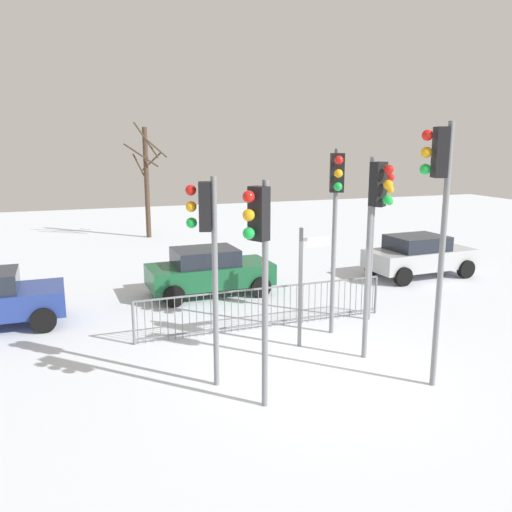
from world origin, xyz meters
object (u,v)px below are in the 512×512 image
bare_tree_left (147,178)px  traffic_light_foreground_right (336,201)px  traffic_light_rear_right (206,235)px  traffic_light_rear_left (379,210)px  car_silver_mid (419,255)px  traffic_light_mid_right (439,198)px  traffic_light_mid_left (376,214)px  direction_sign_post (303,281)px  traffic_light_foreground_left (259,245)px  car_green_near (209,271)px

bare_tree_left → traffic_light_foreground_right: bearing=-81.5°
traffic_light_rear_right → traffic_light_rear_left: size_ratio=1.00×
traffic_light_rear_right → car_silver_mid: (9.16, 5.97, -2.22)m
traffic_light_rear_right → traffic_light_mid_right: traffic_light_mid_right is taller
traffic_light_foreground_right → traffic_light_mid_right: bearing=119.0°
traffic_light_mid_left → car_silver_mid: size_ratio=1.12×
traffic_light_mid_right → direction_sign_post: 3.71m
direction_sign_post → car_silver_mid: bearing=27.9°
traffic_light_mid_right → traffic_light_rear_left: 3.96m
traffic_light_foreground_right → traffic_light_foreground_left: size_ratio=1.11×
bare_tree_left → car_silver_mid: bearing=-54.6°
traffic_light_rear_left → car_silver_mid: size_ratio=1.04×
traffic_light_mid_right → car_silver_mid: (5.14, 7.38, -2.92)m
car_green_near → traffic_light_rear_right: bearing=-106.7°
traffic_light_foreground_right → car_silver_mid: traffic_light_foreground_right is taller
traffic_light_mid_left → traffic_light_foreground_right: 1.65m
traffic_light_rear_right → direction_sign_post: 3.19m
bare_tree_left → traffic_light_foreground_left: bearing=-92.1°
traffic_light_mid_left → car_silver_mid: bearing=-152.9°
traffic_light_rear_right → traffic_light_mid_left: traffic_light_mid_left is taller
traffic_light_rear_left → bare_tree_left: bare_tree_left is taller
car_silver_mid → direction_sign_post: bearing=-148.1°
traffic_light_foreground_left → traffic_light_mid_right: size_ratio=0.81×
direction_sign_post → car_green_near: 5.05m
direction_sign_post → car_silver_mid: 8.14m
traffic_light_foreground_right → car_green_near: (-1.99, 4.46, -2.55)m
traffic_light_foreground_left → car_silver_mid: bearing=-78.9°
car_green_near → car_silver_mid: bearing=-3.8°
traffic_light_mid_right → traffic_light_mid_left: bearing=34.3°
traffic_light_rear_right → traffic_light_rear_left: bearing=-50.5°
direction_sign_post → bare_tree_left: bare_tree_left is taller
traffic_light_mid_right → car_silver_mid: bearing=-15.0°
traffic_light_foreground_left → direction_sign_post: traffic_light_foreground_left is taller
traffic_light_foreground_left → traffic_light_rear_left: traffic_light_foreground_left is taller
traffic_light_foreground_right → traffic_light_mid_right: (0.45, -3.11, 0.37)m
traffic_light_foreground_left → car_silver_mid: traffic_light_foreground_left is taller
car_silver_mid → bare_tree_left: (-7.87, 11.08, 2.15)m
traffic_light_mid_left → traffic_light_foreground_left: traffic_light_mid_left is taller
traffic_light_foreground_right → car_green_near: bearing=-45.1°
traffic_light_mid_right → bare_tree_left: bearing=28.3°
traffic_light_mid_left → traffic_light_rear_left: bearing=-143.3°
traffic_light_mid_left → traffic_light_mid_right: size_ratio=0.87×
traffic_light_foreground_right → bare_tree_left: bare_tree_left is taller
traffic_light_foreground_right → car_silver_mid: size_ratio=1.16×
traffic_light_foreground_right → bare_tree_left: 15.52m
traffic_light_rear_right → traffic_light_mid_right: bearing=-94.2°
traffic_light_mid_right → direction_sign_post: (-1.46, 2.69, -2.11)m
car_silver_mid → bare_tree_left: bearing=121.8°
traffic_light_mid_right → traffic_light_rear_right: bearing=90.6°
traffic_light_foreground_left → car_green_near: (0.97, 7.39, -2.22)m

